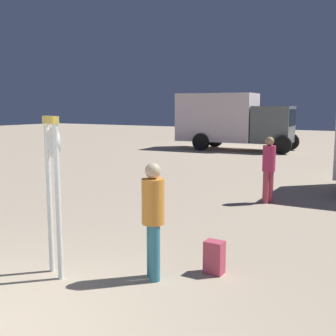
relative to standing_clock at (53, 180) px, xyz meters
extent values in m
cylinder|color=white|center=(-0.15, 0.06, -0.29)|extent=(0.07, 0.07, 2.08)
cylinder|color=white|center=(0.15, -0.07, -0.29)|extent=(0.07, 0.07, 2.08)
cube|color=yellow|center=(0.00, -0.01, 0.80)|extent=(0.40, 0.23, 0.10)
cylinder|color=white|center=(0.01, 0.02, 0.50)|extent=(0.39, 0.20, 0.40)
cube|color=black|center=(0.02, 0.04, 0.50)|extent=(0.09, 0.05, 0.03)
cube|color=black|center=(0.02, 0.04, 0.50)|extent=(0.14, 0.07, 0.07)
cylinder|color=teal|center=(1.27, 0.52, -0.95)|extent=(0.14, 0.14, 0.76)
cylinder|color=teal|center=(1.16, 0.63, -0.95)|extent=(0.14, 0.14, 0.76)
cylinder|color=orange|center=(1.22, 0.58, -0.26)|extent=(0.30, 0.30, 0.60)
sphere|color=#CFB590|center=(1.22, 0.58, 0.14)|extent=(0.21, 0.21, 0.21)
cube|color=#BE4257|center=(1.84, 1.16, -1.10)|extent=(0.26, 0.20, 0.46)
cube|color=#B93D66|center=(1.84, 1.28, -1.17)|extent=(0.18, 0.04, 0.20)
cylinder|color=#BC4054|center=(1.16, 5.86, -0.94)|extent=(0.14, 0.14, 0.77)
cylinder|color=#BC4054|center=(1.09, 5.72, -0.94)|extent=(0.14, 0.14, 0.77)
cylinder|color=#C22F58|center=(1.13, 5.79, -0.25)|extent=(0.31, 0.31, 0.61)
sphere|color=#977B53|center=(1.13, 5.79, 0.16)|extent=(0.21, 0.21, 0.21)
cube|color=silver|center=(-5.34, 17.08, 0.39)|extent=(4.25, 2.50, 2.54)
cube|color=#595F5E|center=(-2.32, 17.34, 0.06)|extent=(2.06, 2.21, 1.87)
cube|color=black|center=(-1.36, 17.42, 0.43)|extent=(0.18, 1.73, 0.82)
cylinder|color=black|center=(-1.52, 16.30, -0.88)|extent=(0.92, 0.33, 0.90)
cylinder|color=black|center=(-1.71, 18.49, -0.88)|extent=(0.92, 0.33, 0.90)
cylinder|color=black|center=(-5.73, 15.94, -0.88)|extent=(0.92, 0.33, 0.90)
cylinder|color=black|center=(-5.92, 18.13, -0.88)|extent=(0.92, 0.33, 0.90)
camera|label=1|loc=(4.16, -3.95, 0.97)|focal=44.91mm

